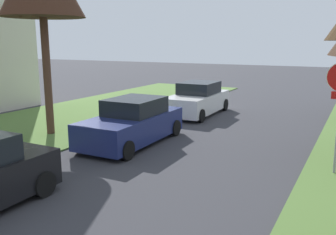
{
  "coord_description": "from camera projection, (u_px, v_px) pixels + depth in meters",
  "views": [
    {
      "loc": [
        4.82,
        2.76,
        3.48
      ],
      "look_at": [
        0.96,
        10.02,
        1.79
      ],
      "focal_mm": 39.09,
      "sensor_mm": 36.0,
      "label": 1
    }
  ],
  "objects": [
    {
      "name": "parked_sedan_navy",
      "position": [
        133.0,
        123.0,
        12.75
      ],
      "size": [
        2.0,
        4.43,
        1.57
      ],
      "color": "navy",
      "rests_on": "ground"
    },
    {
      "name": "parked_sedan_white",
      "position": [
        197.0,
        100.0,
        17.91
      ],
      "size": [
        2.0,
        4.43,
        1.57
      ],
      "color": "white",
      "rests_on": "ground"
    }
  ]
}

